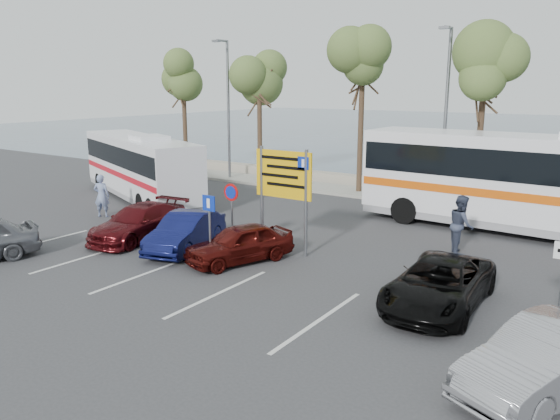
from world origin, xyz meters
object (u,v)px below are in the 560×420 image
Objects in this scene: suv_black at (439,284)px; pedestrian_far at (461,224)px; street_lamp_left at (227,103)px; car_maroon at (139,222)px; street_lamp_right at (446,108)px; car_blue at (186,232)px; pedestrian_near at (102,196)px; car_silver_b at (548,359)px; car_red at (240,243)px; coach_bus_right at (532,187)px; direction_sign at (284,182)px; coach_bus_left at (140,169)px.

pedestrian_far is (-0.94, 5.00, 0.38)m from suv_black.
car_maroon is at bearing -64.87° from street_lamp_left.
street_lamp_right is 13.59m from car_blue.
street_lamp_left is 21.20m from suv_black.
car_silver_b is at bearing 137.95° from pedestrian_near.
pedestrian_near is (-18.41, 4.34, 0.26)m from car_silver_b.
coach_bus_right is at bearing 71.86° from car_red.
direction_sign reaches higher than coach_bus_left.
street_lamp_right is at bearing 79.06° from direction_sign.
street_lamp_left is 14.99m from car_blue.
car_maroon is at bearing 88.12° from pedestrian_far.
coach_bus_left reaches higher than pedestrian_near.
street_lamp_right reaches higher than pedestrian_far.
car_blue is (-2.97, -1.70, -1.79)m from direction_sign.
direction_sign is (11.00, -10.32, -2.17)m from street_lamp_left.
pedestrian_near is 14.88m from pedestrian_far.
suv_black is 2.40× the size of pedestrian_near.
coach_bus_left reaches higher than suv_black.
direction_sign is 0.82× the size of car_maroon.
direction_sign is 9.72m from coach_bus_right.
direction_sign is 0.88× the size of car_silver_b.
street_lamp_left is 2.20× the size of car_red.
direction_sign is at bearing -43.17° from street_lamp_left.
direction_sign is 0.34× the size of coach_bus_left.
street_lamp_right is 4.29× the size of pedestrian_near.
car_red is (10.44, -12.02, -3.98)m from street_lamp_left.
street_lamp_left is at bearing 169.90° from coach_bus_right.
car_maroon reaches higher than car_red.
car_silver_b is at bearing -30.07° from car_blue.
car_silver_b is (14.36, -2.85, 0.04)m from car_maroon.
street_lamp_left is 3.97× the size of pedestrian_far.
car_red is (2.40, 0.00, -0.02)m from car_blue.
street_lamp_left reaches higher than car_red.
street_lamp_right is at bearing 0.00° from street_lamp_left.
car_silver_b is at bearing 179.16° from pedestrian_far.
car_maroon is 11.56m from pedestrian_far.
street_lamp_left is 1.00× the size of street_lamp_right.
car_red is at bearing -16.68° from car_blue.
coach_bus_left is at bearing 174.44° from car_red.
coach_bus_right is 12.07m from car_silver_b.
coach_bus_left is (0.11, -7.02, -3.06)m from street_lamp_left.
pedestrian_far is at bearing -110.31° from coach_bus_right.
car_silver_b is 8.79m from pedestrian_far.
direction_sign is at bearing -132.03° from coach_bus_right.
car_silver_b is at bearing -36.63° from street_lamp_left.
coach_bus_right is at bearing 176.21° from pedestrian_near.
coach_bus_left reaches higher than car_blue.
car_red is at bearing -128.42° from coach_bus_right.
direction_sign is 3.86m from car_blue.
street_lamp_left is 16.41m from car_red.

